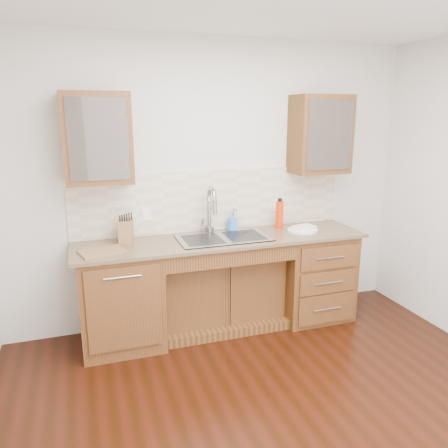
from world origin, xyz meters
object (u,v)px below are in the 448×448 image
object	(u,v)px
plate	(302,230)
soap_bottle	(232,222)
knife_block	(126,231)
water_bottle	(279,215)
cutting_board	(102,252)

from	to	relation	value
plate	soap_bottle	bearing A→B (deg)	160.55
plate	knife_block	bearing A→B (deg)	175.00
water_bottle	cutting_board	size ratio (longest dim) A/B	0.78
soap_bottle	plate	world-z (taller)	soap_bottle
soap_bottle	knife_block	bearing A→B (deg)	173.05
water_bottle	plate	bearing A→B (deg)	-42.49
soap_bottle	cutting_board	world-z (taller)	soap_bottle
plate	cutting_board	world-z (taller)	same
water_bottle	knife_block	bearing A→B (deg)	-179.46
water_bottle	knife_block	distance (m)	1.50
soap_bottle	plate	bearing A→B (deg)	-30.96
water_bottle	plate	world-z (taller)	water_bottle
plate	cutting_board	bearing A→B (deg)	-177.22
soap_bottle	plate	size ratio (longest dim) A/B	0.60
water_bottle	plate	distance (m)	0.27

